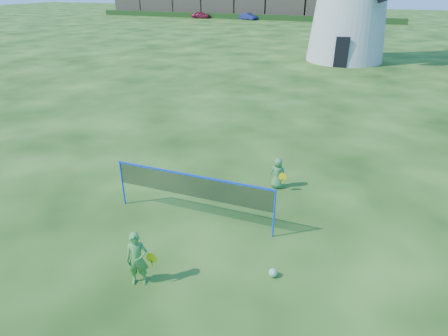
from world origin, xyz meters
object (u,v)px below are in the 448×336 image
badminton_net (192,187)px  play_ball (273,273)px  player_boy (278,173)px  car_right (248,16)px  player_girl (137,259)px  car_left (201,15)px

badminton_net → play_ball: (2.91, -1.58, -1.03)m
player_boy → badminton_net: bearing=55.2°
play_ball → badminton_net: bearing=151.5°
player_boy → car_right: bearing=-72.1°
player_girl → car_left: player_girl is taller
player_boy → play_ball: (0.97, -4.44, -0.45)m
car_left → play_ball: bearing=-158.2°
car_right → player_girl: bearing=-142.4°
player_girl → car_right: (-19.07, 68.74, -0.11)m
player_girl → player_boy: 6.13m
badminton_net → play_ball: size_ratio=22.95×
player_girl → player_boy: player_girl is taller
player_boy → play_ball: size_ratio=5.11×
player_girl → car_right: player_girl is taller
badminton_net → car_right: size_ratio=1.36×
player_girl → play_ball: 3.33m
player_girl → play_ball: bearing=1.6°
car_left → car_right: bearing=-90.7°
player_girl → car_left: bearing=90.0°
badminton_net → car_left: size_ratio=1.33×
play_ball → car_right: car_right is taller
play_ball → car_right: size_ratio=0.06×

